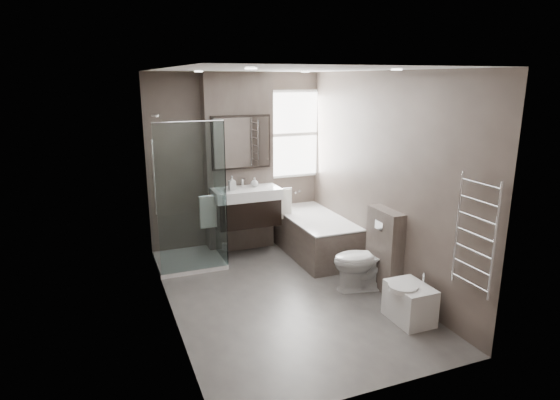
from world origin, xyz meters
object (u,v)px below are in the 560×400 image
vanity (246,206)px  toilet (364,260)px  bathtub (314,233)px  bidet (409,302)px

vanity → toilet: 1.91m
bathtub → bidet: 2.14m
vanity → bidet: (1.01, -2.46, -0.53)m
toilet → bidet: 0.87m
vanity → bidet: 2.71m
bathtub → toilet: toilet is taller
toilet → bidet: (0.04, -0.85, -0.16)m
bathtub → bidet: size_ratio=3.05×
bathtub → vanity: bearing=160.6°
vanity → toilet: size_ratio=1.26×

